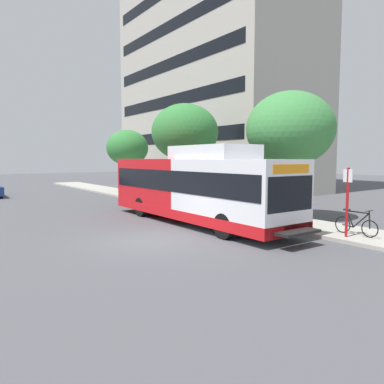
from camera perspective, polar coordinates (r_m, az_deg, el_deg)
name	(u,v)px	position (r m, az deg, el deg)	size (l,w,h in m)	color
ground_plane	(80,214)	(21.16, -17.09, -3.36)	(120.00, 120.00, 0.00)	#4C4C51
sidewalk_curb	(203,207)	(22.64, 1.65, -2.40)	(3.00, 56.00, 0.14)	#A8A399
transit_bus	(195,187)	(17.39, 0.40, 0.71)	(2.58, 12.25, 3.65)	white
bus_stop_sign_pole	(347,197)	(14.83, 23.02, -0.71)	(0.10, 0.36, 2.60)	red
bicycle_parked	(356,224)	(15.44, 24.15, -4.61)	(0.52, 1.76, 1.02)	black
street_tree_near_stop	(290,129)	(19.05, 14.99, 9.43)	(4.34, 4.34, 6.25)	#4C3823
street_tree_mid_block	(185,132)	(25.73, -1.11, 9.26)	(4.63, 4.63, 6.72)	#4C3823
street_tree_far_block	(127,148)	(33.51, -10.01, 6.78)	(3.71, 3.71, 5.48)	#4C3823
lattice_comm_tower	(160,127)	(52.40, -4.97, 10.06)	(1.10, 1.10, 23.05)	#B7B7BC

